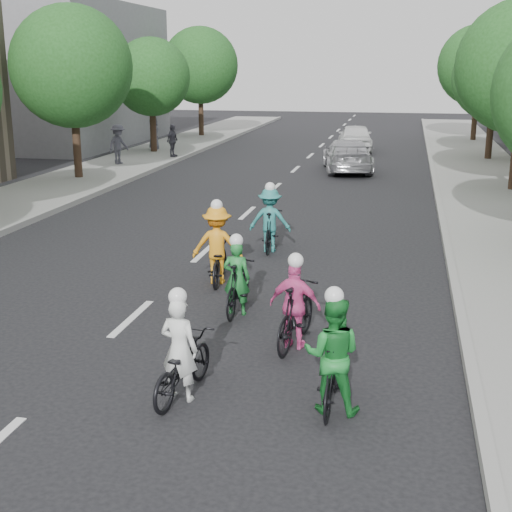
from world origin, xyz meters
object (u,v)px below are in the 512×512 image
(cyclist_5, at_px, (270,224))
(spectator_0, at_px, (118,144))
(follow_car_trail, at_px, (355,137))
(spectator_2, at_px, (154,133))
(cyclist_0, at_px, (332,363))
(cyclist_2, at_px, (296,311))
(spectator_1, at_px, (172,141))
(follow_car_lead, at_px, (347,155))
(cyclist_1, at_px, (238,284))
(cyclist_3, at_px, (218,252))
(cyclist_4, at_px, (181,361))

(cyclist_5, height_order, spectator_0, spectator_0)
(follow_car_trail, height_order, spectator_2, spectator_2)
(cyclist_0, bearing_deg, cyclist_2, -67.39)
(cyclist_0, bearing_deg, spectator_1, -65.89)
(follow_car_lead, bearing_deg, spectator_2, -34.71)
(cyclist_0, bearing_deg, spectator_2, -64.54)
(cyclist_1, distance_m, cyclist_3, 2.05)
(cyclist_1, distance_m, follow_car_lead, 19.13)
(cyclist_0, bearing_deg, cyclist_4, 2.90)
(follow_car_trail, xyz_separation_m, spectator_2, (-10.62, -2.55, 0.26))
(follow_car_trail, height_order, spectator_1, spectator_1)
(cyclist_2, relative_size, follow_car_trail, 0.44)
(cyclist_1, height_order, follow_car_trail, cyclist_1)
(spectator_2, bearing_deg, cyclist_1, -163.54)
(spectator_1, bearing_deg, follow_car_trail, -46.53)
(cyclist_0, bearing_deg, cyclist_1, -57.50)
(cyclist_1, distance_m, spectator_1, 22.86)
(spectator_0, bearing_deg, cyclist_0, -130.18)
(follow_car_lead, bearing_deg, spectator_1, -23.29)
(cyclist_1, bearing_deg, spectator_2, -65.93)
(cyclist_4, relative_size, cyclist_5, 1.02)
(cyclist_0, distance_m, follow_car_trail, 30.39)
(cyclist_0, height_order, cyclist_4, cyclist_0)
(cyclist_5, xyz_separation_m, spectator_0, (-9.71, 13.56, 0.36))
(cyclist_1, bearing_deg, spectator_0, -60.55)
(spectator_0, bearing_deg, spectator_1, -7.81)
(follow_car_lead, height_order, spectator_2, spectator_2)
(spectator_0, bearing_deg, spectator_2, 24.70)
(cyclist_2, bearing_deg, cyclist_5, -65.96)
(cyclist_1, xyz_separation_m, spectator_1, (-8.37, 21.26, 0.37))
(cyclist_0, relative_size, spectator_0, 0.99)
(cyclist_2, relative_size, spectator_2, 1.12)
(cyclist_5, height_order, follow_car_trail, cyclist_5)
(follow_car_lead, height_order, spectator_1, spectator_1)
(cyclist_5, bearing_deg, spectator_0, -57.41)
(cyclist_5, distance_m, spectator_0, 16.68)
(cyclist_2, bearing_deg, cyclist_0, 120.91)
(follow_car_lead, xyz_separation_m, spectator_2, (-10.85, 5.07, 0.29))
(cyclist_3, distance_m, follow_car_lead, 17.33)
(spectator_0, height_order, spectator_2, spectator_0)
(cyclist_0, distance_m, cyclist_4, 2.15)
(cyclist_3, distance_m, spectator_2, 24.28)
(spectator_1, height_order, spectator_2, spectator_2)
(cyclist_1, xyz_separation_m, spectator_0, (-9.99, 18.30, 0.48))
(cyclist_3, bearing_deg, follow_car_trail, -99.61)
(follow_car_trail, height_order, spectator_0, spectator_0)
(cyclist_5, bearing_deg, cyclist_2, 101.63)
(cyclist_3, xyz_separation_m, cyclist_5, (0.61, 2.89, 0.01))
(follow_car_lead, bearing_deg, cyclist_3, 75.91)
(cyclist_4, distance_m, spectator_2, 29.74)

